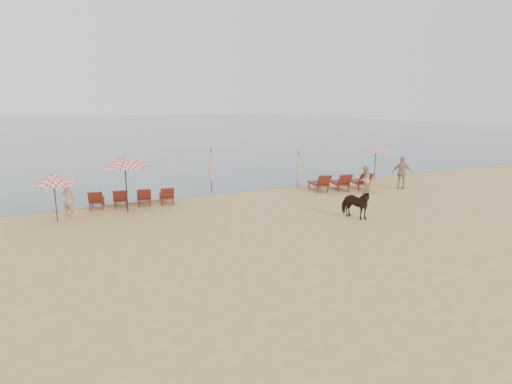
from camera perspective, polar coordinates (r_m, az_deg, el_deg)
ground at (r=15.00m, az=8.91°, el=-7.65°), size 120.00×120.00×0.00m
sea at (r=91.86m, az=-22.31°, el=7.97°), size 160.00×140.00×0.06m
lounger_cluster_left at (r=21.69m, az=-16.17°, el=-0.67°), size 4.18×2.39×0.62m
lounger_cluster_right at (r=24.94m, az=11.19°, el=1.33°), size 3.60×2.65×0.71m
umbrella_open_left_a at (r=20.21m, az=-17.11°, el=3.97°), size 2.32×2.32×2.64m
umbrella_open_left_b at (r=19.77m, az=-25.40°, el=1.60°), size 1.66×1.70×2.12m
umbrella_open_right at (r=28.26m, az=15.71°, el=5.64°), size 1.91×1.91×2.34m
umbrella_closed_left at (r=24.17m, az=-6.01°, el=3.68°), size 0.31×0.31×2.51m
umbrella_closed_right at (r=24.97m, az=5.64°, el=3.53°), size 0.27×0.27×2.21m
cow at (r=19.05m, az=13.06°, el=-1.59°), size 1.14×1.65×1.27m
beachgoer_left at (r=20.57m, az=-23.72°, el=-0.93°), size 0.67×0.62×1.54m
beachgoer_right_a at (r=24.33m, az=14.29°, el=1.58°), size 0.94×0.90×1.54m
beachgoer_right_b at (r=26.21m, az=18.90°, el=2.43°), size 1.14×1.08×1.89m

